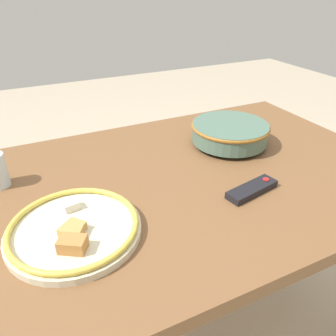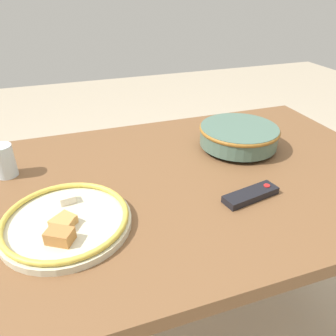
{
  "view_description": "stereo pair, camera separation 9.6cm",
  "coord_description": "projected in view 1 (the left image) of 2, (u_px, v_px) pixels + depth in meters",
  "views": [
    {
      "loc": [
        0.34,
        0.75,
        1.29
      ],
      "look_at": [
        -0.02,
        0.0,
        0.8
      ],
      "focal_mm": 35.0,
      "sensor_mm": 36.0,
      "label": 1
    },
    {
      "loc": [
        0.25,
        0.79,
        1.29
      ],
      "look_at": [
        -0.02,
        0.0,
        0.8
      ],
      "focal_mm": 35.0,
      "sensor_mm": 36.0,
      "label": 2
    }
  ],
  "objects": [
    {
      "name": "dining_table",
      "position": [
        163.0,
        203.0,
        1.02
      ],
      "size": [
        1.51,
        0.87,
        0.76
      ],
      "color": "brown",
      "rests_on": "ground_plane"
    },
    {
      "name": "noodle_bowl",
      "position": [
        230.0,
        132.0,
        1.17
      ],
      "size": [
        0.28,
        0.28,
        0.08
      ],
      "color": "#4C6B5B",
      "rests_on": "dining_table"
    },
    {
      "name": "ground_plane",
      "position": [
        164.0,
        334.0,
        1.37
      ],
      "size": [
        8.0,
        8.0,
        0.0
      ],
      "primitive_type": "plane",
      "color": "#B7A88E"
    },
    {
      "name": "tv_remote",
      "position": [
        252.0,
        189.0,
        0.92
      ],
      "size": [
        0.17,
        0.08,
        0.02
      ],
      "rotation": [
        0.0,
        0.0,
        1.76
      ],
      "color": "black",
      "rests_on": "dining_table"
    },
    {
      "name": "food_plate",
      "position": [
        74.0,
        229.0,
        0.77
      ],
      "size": [
        0.32,
        0.32,
        0.05
      ],
      "color": "beige",
      "rests_on": "dining_table"
    }
  ]
}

